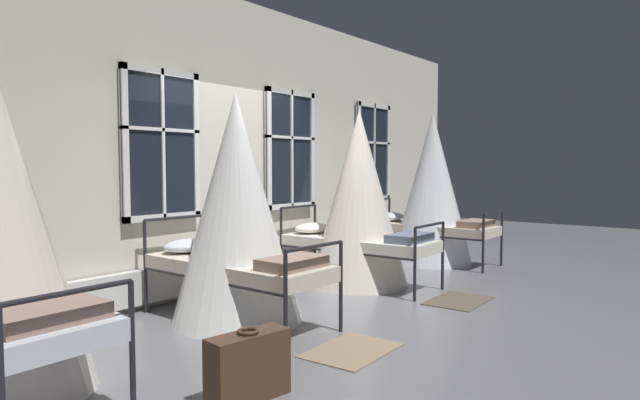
# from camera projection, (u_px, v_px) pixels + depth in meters

# --- Properties ---
(ground) EXTENTS (20.80, 20.80, 0.00)m
(ground) POSITION_uv_depth(u_px,v_px,m) (297.00, 300.00, 6.29)
(ground) COLOR slate
(back_wall_with_windows) EXTENTS (11.40, 0.10, 3.59)m
(back_wall_with_windows) POSITION_uv_depth(u_px,v_px,m) (228.00, 144.00, 6.86)
(back_wall_with_windows) COLOR beige
(back_wall_with_windows) RESTS_ON ground
(window_bank) EXTENTS (7.34, 0.10, 2.49)m
(window_bank) POSITION_uv_depth(u_px,v_px,m) (236.00, 213.00, 6.84)
(window_bank) COLOR black
(window_bank) RESTS_ON ground
(cot_second) EXTENTS (1.27, 2.02, 2.23)m
(cot_second) POSITION_uv_depth(u_px,v_px,m) (236.00, 212.00, 5.34)
(cot_second) COLOR black
(cot_second) RESTS_ON ground
(cot_third) EXTENTS (1.27, 2.02, 2.24)m
(cot_third) POSITION_uv_depth(u_px,v_px,m) (359.00, 201.00, 7.03)
(cot_third) COLOR black
(cot_third) RESTS_ON ground
(cot_fourth) EXTENTS (1.27, 2.01, 2.35)m
(cot_fourth) POSITION_uv_depth(u_px,v_px,m) (432.00, 191.00, 8.66)
(cot_fourth) COLOR black
(cot_fourth) RESTS_ON ground
(rug_second) EXTENTS (0.82, 0.59, 0.01)m
(rug_second) POSITION_uv_depth(u_px,v_px,m) (352.00, 350.00, 4.54)
(rug_second) COLOR #8E7A5B
(rug_second) RESTS_ON ground
(rug_third) EXTENTS (0.81, 0.58, 0.01)m
(rug_third) POSITION_uv_depth(u_px,v_px,m) (459.00, 301.00, 6.21)
(rug_third) COLOR brown
(rug_third) RESTS_ON ground
(suitcase_dark) EXTENTS (0.58, 0.29, 0.47)m
(suitcase_dark) POSITION_uv_depth(u_px,v_px,m) (248.00, 366.00, 3.58)
(suitcase_dark) COLOR #472D1E
(suitcase_dark) RESTS_ON ground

